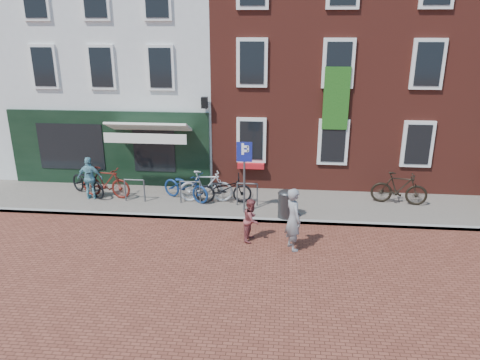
# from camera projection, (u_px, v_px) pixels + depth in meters

# --- Properties ---
(ground) EXTENTS (80.00, 80.00, 0.00)m
(ground) POSITION_uv_depth(u_px,v_px,m) (229.00, 221.00, 14.81)
(ground) COLOR brown
(sidewalk) EXTENTS (24.00, 3.00, 0.10)m
(sidewalk) POSITION_uv_depth(u_px,v_px,m) (262.00, 204.00, 16.11)
(sidewalk) COLOR slate
(sidewalk) RESTS_ON ground
(building_stucco) EXTENTS (8.00, 8.00, 9.00)m
(building_stucco) POSITION_uv_depth(u_px,v_px,m) (137.00, 62.00, 20.42)
(building_stucco) COLOR silver
(building_stucco) RESTS_ON ground
(building_brick_mid) EXTENTS (6.00, 8.00, 10.00)m
(building_brick_mid) POSITION_uv_depth(u_px,v_px,m) (294.00, 51.00, 19.61)
(building_brick_mid) COLOR maroon
(building_brick_mid) RESTS_ON ground
(building_brick_right) EXTENTS (6.00, 8.00, 10.00)m
(building_brick_right) POSITION_uv_depth(u_px,v_px,m) (438.00, 52.00, 19.05)
(building_brick_right) COLOR maroon
(building_brick_right) RESTS_ON ground
(litter_bin) EXTENTS (0.55, 0.55, 1.01)m
(litter_bin) POSITION_uv_depth(u_px,v_px,m) (287.00, 202.00, 14.72)
(litter_bin) COLOR #353638
(litter_bin) RESTS_ON sidewalk
(parking_sign) EXTENTS (0.50, 0.08, 2.43)m
(parking_sign) POSITION_uv_depth(u_px,v_px,m) (244.00, 164.00, 14.73)
(parking_sign) COLOR #4C4C4F
(parking_sign) RESTS_ON sidewalk
(woman) EXTENTS (0.67, 0.78, 1.82)m
(woman) POSITION_uv_depth(u_px,v_px,m) (293.00, 219.00, 12.71)
(woman) COLOR gray
(woman) RESTS_ON ground
(boy) EXTENTS (0.60, 0.71, 1.28)m
(boy) POSITION_uv_depth(u_px,v_px,m) (251.00, 220.00, 13.33)
(boy) COLOR brown
(boy) RESTS_ON ground
(cafe_person) EXTENTS (0.92, 0.41, 1.55)m
(cafe_person) POSITION_uv_depth(u_px,v_px,m) (90.00, 178.00, 16.24)
(cafe_person) COLOR #65A2B1
(cafe_person) RESTS_ON sidewalk
(bicycle_0) EXTENTS (2.01, 1.66, 1.03)m
(bicycle_0) POSITION_uv_depth(u_px,v_px,m) (88.00, 182.00, 16.67)
(bicycle_0) COLOR black
(bicycle_0) RESTS_ON sidewalk
(bicycle_1) EXTENTS (1.96, 0.83, 1.14)m
(bicycle_1) POSITION_uv_depth(u_px,v_px,m) (106.00, 182.00, 16.44)
(bicycle_1) COLOR #601A13
(bicycle_1) RESTS_ON sidewalk
(bicycle_2) EXTENTS (2.06, 1.49, 1.03)m
(bicycle_2) POSITION_uv_depth(u_px,v_px,m) (186.00, 186.00, 16.21)
(bicycle_2) COLOR navy
(bicycle_2) RESTS_ON sidewalk
(bicycle_3) EXTENTS (1.94, 0.71, 1.14)m
(bicycle_3) POSITION_uv_depth(u_px,v_px,m) (206.00, 186.00, 16.02)
(bicycle_3) COLOR #B3B4B6
(bicycle_3) RESTS_ON sidewalk
(bicycle_4) EXTENTS (2.04, 0.95, 1.03)m
(bicycle_4) POSITION_uv_depth(u_px,v_px,m) (224.00, 189.00, 15.94)
(bicycle_4) COLOR black
(bicycle_4) RESTS_ON sidewalk
(bicycle_5) EXTENTS (1.96, 0.84, 1.14)m
(bicycle_5) POSITION_uv_depth(u_px,v_px,m) (399.00, 188.00, 15.82)
(bicycle_5) COLOR black
(bicycle_5) RESTS_ON sidewalk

